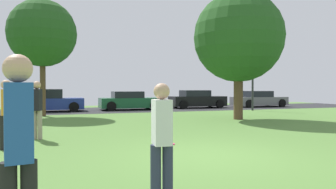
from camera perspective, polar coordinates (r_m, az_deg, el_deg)
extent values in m
plane|color=#547F38|center=(7.27, 7.61, -10.93)|extent=(44.00, 44.00, 0.00)
cube|color=#28282B|center=(22.62, -11.18, -2.75)|extent=(44.00, 6.40, 0.01)
cylinder|color=brown|center=(18.58, -21.62, 1.55)|extent=(0.30, 0.30, 3.37)
sphere|color=#23511E|center=(18.82, -21.68, 10.24)|extent=(3.66, 3.66, 3.66)
cylinder|color=brown|center=(15.85, 12.54, -0.14)|extent=(0.45, 0.45, 2.36)
sphere|color=#23511E|center=(16.05, 12.58, 10.05)|extent=(4.38, 4.38, 4.38)
cube|color=#23519E|center=(2.99, -25.36, -4.49)|extent=(0.27, 0.35, 0.67)
sphere|color=tan|center=(2.98, -25.43, 4.27)|extent=(0.24, 0.24, 0.24)
cylinder|color=black|center=(8.84, -26.57, -6.09)|extent=(0.14, 0.14, 0.85)
cylinder|color=black|center=(8.84, -27.61, -6.10)|extent=(0.14, 0.14, 0.85)
cube|color=orange|center=(8.78, -27.14, -1.25)|extent=(0.27, 0.35, 0.64)
sphere|color=tan|center=(8.77, -27.16, 1.60)|extent=(0.23, 0.23, 0.23)
cylinder|color=#2D334C|center=(4.24, -2.23, -14.25)|extent=(0.14, 0.14, 0.78)
cylinder|color=#2D334C|center=(4.28, -0.06, -14.13)|extent=(0.14, 0.14, 0.78)
cube|color=silver|center=(4.13, -1.14, -4.97)|extent=(0.25, 0.34, 0.59)
sphere|color=tan|center=(4.11, -1.15, 0.58)|extent=(0.21, 0.21, 0.21)
cylinder|color=gray|center=(10.23, -22.93, -5.08)|extent=(0.14, 0.14, 0.86)
cylinder|color=gray|center=(10.18, -22.09, -5.11)|extent=(0.14, 0.14, 0.86)
cube|color=black|center=(10.15, -22.54, -0.89)|extent=(0.31, 0.37, 0.64)
sphere|color=tan|center=(10.15, -22.56, 1.58)|extent=(0.23, 0.23, 0.23)
cylinder|color=#EA2D6B|center=(8.65, 0.32, -8.90)|extent=(0.27, 0.27, 0.03)
cube|color=#233893|center=(22.10, -20.61, -1.57)|extent=(4.32, 1.78, 0.72)
cube|color=black|center=(22.09, -21.19, 0.14)|extent=(2.08, 1.57, 0.59)
cylinder|color=black|center=(23.02, -16.80, -1.92)|extent=(0.64, 0.22, 0.64)
cylinder|color=black|center=(21.25, -16.57, -2.16)|extent=(0.64, 0.22, 0.64)
cylinder|color=black|center=(23.08, -24.33, -1.96)|extent=(0.64, 0.22, 0.64)
cylinder|color=black|center=(21.31, -24.73, -2.21)|extent=(0.64, 0.22, 0.64)
cube|color=#195633|center=(22.71, -6.78, -1.47)|extent=(4.31, 1.89, 0.69)
cube|color=black|center=(22.64, -7.32, -0.03)|extent=(2.07, 1.66, 0.46)
cylinder|color=black|center=(24.00, -3.76, -1.75)|extent=(0.64, 0.22, 0.64)
cylinder|color=black|center=(22.19, -2.44, -1.98)|extent=(0.64, 0.22, 0.64)
cylinder|color=black|center=(23.36, -10.91, -1.85)|extent=(0.64, 0.22, 0.64)
cylinder|color=black|center=(21.50, -10.16, -2.10)|extent=(0.64, 0.22, 0.64)
cube|color=black|center=(24.84, 5.32, -1.18)|extent=(4.32, 1.73, 0.75)
cube|color=black|center=(24.73, 4.87, 0.22)|extent=(2.07, 1.52, 0.47)
cylinder|color=black|center=(26.28, 7.53, -1.51)|extent=(0.64, 0.22, 0.64)
cylinder|color=black|center=(24.76, 9.34, -1.68)|extent=(0.64, 0.22, 0.64)
cylinder|color=black|center=(25.06, 1.35, -1.63)|extent=(0.64, 0.22, 0.64)
cylinder|color=black|center=(23.45, 2.85, -1.82)|extent=(0.64, 0.22, 0.64)
cube|color=slate|center=(27.27, 16.04, -1.11)|extent=(4.44, 1.89, 0.66)
cube|color=black|center=(27.13, 15.67, 0.10)|extent=(2.13, 1.67, 0.49)
cylinder|color=black|center=(28.96, 17.46, -1.31)|extent=(0.64, 0.22, 0.64)
cylinder|color=black|center=(27.47, 19.83, -1.45)|extent=(0.64, 0.22, 0.64)
cylinder|color=black|center=(27.21, 12.21, -1.44)|extent=(0.64, 0.22, 0.64)
cylinder|color=black|center=(25.62, 14.44, -1.60)|extent=(0.64, 0.22, 0.64)
cylinder|color=#2D2D33|center=(22.48, 14.99, 2.94)|extent=(0.14, 0.14, 4.50)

